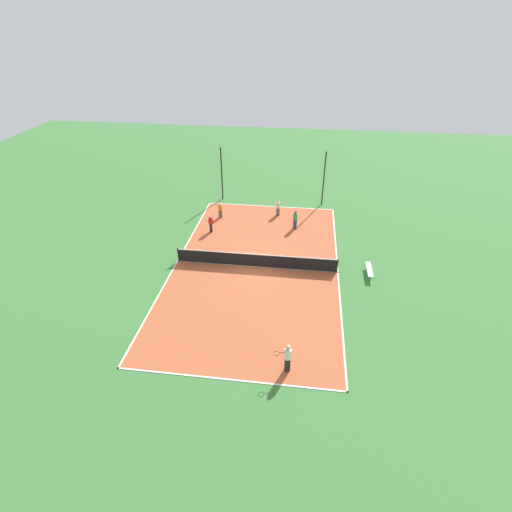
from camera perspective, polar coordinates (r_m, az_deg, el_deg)
The scene contains 13 objects.
ground_plane at distance 28.80m, azimuth 0.00°, elevation -1.52°, with size 80.00×80.00×0.00m, color #3D7538.
court_surface at distance 28.79m, azimuth 0.00°, elevation -1.51°, with size 11.77×20.99×0.02m.
tennis_net at distance 28.49m, azimuth 0.00°, elevation -0.56°, with size 11.57×0.10×1.09m.
bench at distance 28.86m, azimuth 15.89°, elevation -1.88°, with size 0.36×1.90×0.45m.
player_coach_red at distance 33.18m, azimuth -6.49°, elevation 4.77°, with size 0.42×0.96×1.49m.
player_center_orange at distance 35.58m, azimuth -5.15°, elevation 6.68°, with size 0.91×0.87×1.40m.
player_far_white at distance 35.89m, azimuth 3.17°, elevation 7.03°, with size 0.45×0.45×1.44m.
player_near_white at distance 20.64m, azimuth 4.54°, elevation -14.09°, with size 0.99×0.63×1.72m.
player_far_green at distance 33.65m, azimuth 5.62°, elevation 5.34°, with size 0.48×0.48×1.59m.
tennis_ball_near_net at distance 36.23m, azimuth 9.76°, elevation 5.50°, with size 0.07×0.07×0.07m, color #CCE033.
tennis_ball_left_sideline at distance 24.64m, azimuth -9.03°, elevation -8.44°, with size 0.07×0.07×0.07m, color #CCE033.
fence_post_back_left at distance 38.70m, azimuth -4.92°, elevation 11.59°, with size 0.12×0.12×5.09m.
fence_post_back_right at distance 37.92m, azimuth 9.67°, elevation 10.83°, with size 0.12×0.12×5.09m.
Camera 1 is at (3.11, -23.89, 15.78)m, focal length 28.00 mm.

